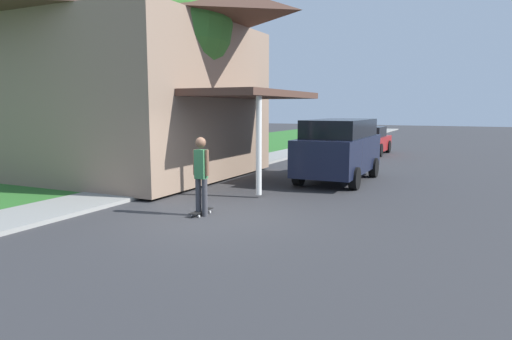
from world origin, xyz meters
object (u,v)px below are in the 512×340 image
Objects in this scene: lawn_tree_near at (157,24)px; skateboarder at (201,172)px; car_down_street at (368,141)px; skateboard at (201,211)px; suv_parked at (339,148)px.

lawn_tree_near reaches higher than skateboarder.
skateboard is (-0.44, -15.92, -0.62)m from car_down_street.
car_down_street is at bearing 96.30° from suv_parked.
car_down_street is 2.22× the size of skateboarder.
skateboarder is at bearing -43.29° from lawn_tree_near.
skateboarder is at bearing -91.34° from car_down_street.
suv_parked reaches higher than skateboarder.
lawn_tree_near reaches higher than suv_parked.
skateboarder is at bearing -50.36° from skateboard.
car_down_street is 5.23× the size of skateboard.
lawn_tree_near is 1.67× the size of suv_parked.
lawn_tree_near is at bearing -156.29° from suv_parked.
skateboarder is 2.36× the size of skateboard.
lawn_tree_near is 7.02m from skateboarder.
skateboarder is (-1.44, -6.31, -0.11)m from suv_parked.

